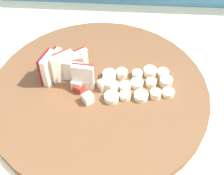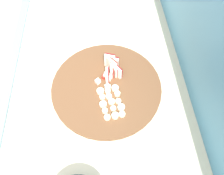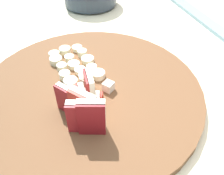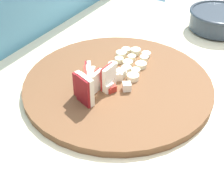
# 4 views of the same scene
# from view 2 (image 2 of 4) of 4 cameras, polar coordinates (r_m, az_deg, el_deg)

# --- Properties ---
(ground) EXTENTS (10.00, 10.00, 0.00)m
(ground) POSITION_cam_2_polar(r_m,az_deg,el_deg) (1.75, -2.60, -13.33)
(ground) COLOR #B2ADA3
(tiled_countertop) EXTENTS (1.28, 0.77, 0.92)m
(tiled_countertop) POSITION_cam_2_polar(r_m,az_deg,el_deg) (1.32, -3.41, -7.28)
(tiled_countertop) COLOR beige
(tiled_countertop) RESTS_ON ground
(tile_backsplash) EXTENTS (2.40, 0.04, 1.50)m
(tile_backsplash) POSITION_cam_2_polar(r_m,az_deg,el_deg) (1.12, 16.93, 0.56)
(tile_backsplash) COLOR #4C8EB2
(tile_backsplash) RESTS_ON ground
(cutting_board) EXTENTS (0.45, 0.45, 0.02)m
(cutting_board) POSITION_cam_2_polar(r_m,az_deg,el_deg) (0.87, -1.51, 0.17)
(cutting_board) COLOR brown
(cutting_board) RESTS_ON tiled_countertop
(apple_wedge_fan) EXTENTS (0.11, 0.07, 0.07)m
(apple_wedge_fan) POSITION_cam_2_polar(r_m,az_deg,el_deg) (0.88, 0.08, 5.57)
(apple_wedge_fan) COLOR #A32323
(apple_wedge_fan) RESTS_ON cutting_board
(apple_dice_pile) EXTENTS (0.09, 0.08, 0.02)m
(apple_dice_pile) POSITION_cam_2_polar(r_m,az_deg,el_deg) (0.86, -1.65, 1.94)
(apple_dice_pile) COLOR white
(apple_dice_pile) RESTS_ON cutting_board
(banana_slice_rows) EXTENTS (0.15, 0.11, 0.01)m
(banana_slice_rows) POSITION_cam_2_polar(r_m,az_deg,el_deg) (0.82, -0.19, -3.92)
(banana_slice_rows) COLOR #F4EAC6
(banana_slice_rows) RESTS_ON cutting_board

